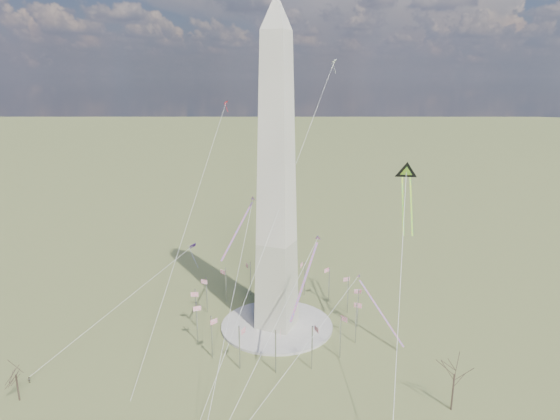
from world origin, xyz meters
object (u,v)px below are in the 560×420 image
at_px(person_west, 29,380).
at_px(kite_delta_black, 406,176).
at_px(tree_near, 455,372).
at_px(washington_monument, 277,182).

height_order(person_west, kite_delta_black, kite_delta_black).
height_order(tree_near, kite_delta_black, kite_delta_black).
xyz_separation_m(washington_monument, kite_delta_black, (35.75, 14.77, 1.88)).
relative_size(tree_near, person_west, 9.27).
relative_size(person_west, kite_delta_black, 0.07).
height_order(washington_monument, person_west, washington_monument).
distance_m(tree_near, person_west, 109.09).
height_order(washington_monument, kite_delta_black, washington_monument).
distance_m(washington_monument, tree_near, 70.47).
height_order(washington_monument, tree_near, washington_monument).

